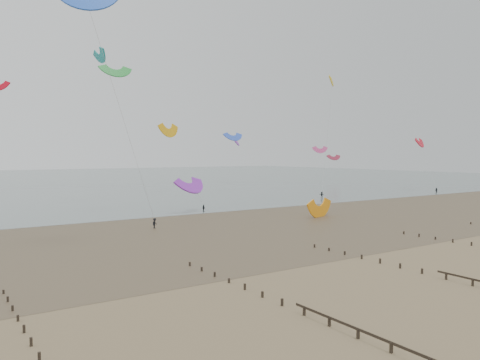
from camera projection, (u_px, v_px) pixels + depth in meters
name	position (u px, v px, depth m)	size (l,w,h in m)	color
ground	(366.00, 271.00, 47.94)	(500.00, 500.00, 0.00)	brown
sea_and_shore	(180.00, 230.00, 74.30)	(500.00, 665.00, 0.03)	#475654
kitesurfers	(260.00, 205.00, 102.84)	(123.81, 25.03, 1.66)	black
grounded_kite	(320.00, 217.00, 89.33)	(7.03, 3.68, 5.36)	orange
kites_airborne	(72.00, 123.00, 120.84)	(240.30, 119.18, 36.99)	purple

